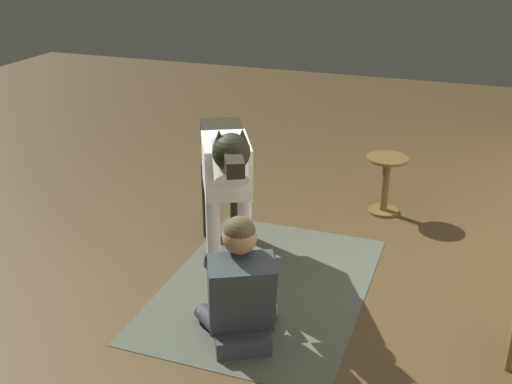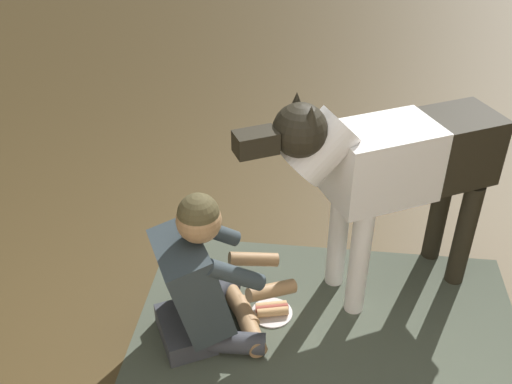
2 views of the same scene
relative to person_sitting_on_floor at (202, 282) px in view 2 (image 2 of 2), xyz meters
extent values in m
plane|color=#48371D|center=(-0.58, -0.09, -0.35)|extent=(14.18, 14.18, 0.00)
cube|color=#464D3F|center=(-0.63, -0.05, -0.35)|extent=(1.99, 1.42, 0.01)
cube|color=#393B43|center=(0.09, 0.05, -0.29)|extent=(0.37, 0.41, 0.12)
cylinder|color=#393B43|center=(0.02, -0.16, -0.28)|extent=(0.33, 0.38, 0.11)
cylinder|color=#A37950|center=(-0.14, -0.17, -0.29)|extent=(0.27, 0.36, 0.09)
cylinder|color=#393B43|center=(-0.12, 0.11, -0.28)|extent=(0.40, 0.13, 0.11)
cylinder|color=#A37950|center=(-0.22, -0.02, -0.29)|extent=(0.23, 0.37, 0.09)
cube|color=#313C41|center=(0.04, 0.02, 0.01)|extent=(0.47, 0.50, 0.53)
cylinder|color=#313C41|center=(-0.02, -0.21, 0.16)|extent=(0.30, 0.20, 0.24)
cylinder|color=#A37950|center=(-0.22, -0.25, -0.05)|extent=(0.28, 0.15, 0.12)
cylinder|color=#313C41|center=(-0.18, 0.10, 0.16)|extent=(0.30, 0.20, 0.24)
cylinder|color=#A37950|center=(-0.34, -0.03, -0.05)|extent=(0.26, 0.22, 0.12)
sphere|color=#A37950|center=(0.00, 0.00, 0.37)|extent=(0.21, 0.21, 0.21)
sphere|color=#4B4328|center=(0.00, 0.00, 0.41)|extent=(0.19, 0.19, 0.19)
cylinder|color=white|center=(-0.76, -0.26, -0.03)|extent=(0.10, 0.10, 0.64)
cylinder|color=white|center=(-0.66, -0.47, -0.03)|extent=(0.10, 0.10, 0.64)
cylinder|color=black|center=(-1.34, -0.56, -0.03)|extent=(0.10, 0.10, 0.64)
cylinder|color=black|center=(-1.23, -0.76, -0.03)|extent=(0.10, 0.10, 0.64)
cube|color=white|center=(-0.83, -0.43, 0.48)|extent=(0.61, 0.53, 0.37)
cube|color=black|center=(-1.18, -0.61, 0.48)|extent=(0.54, 0.48, 0.36)
cylinder|color=white|center=(-0.53, -0.27, 0.64)|extent=(0.44, 0.38, 0.37)
sphere|color=black|center=(-0.43, -0.22, 0.74)|extent=(0.25, 0.25, 0.25)
cube|color=black|center=(-0.25, -0.13, 0.72)|extent=(0.22, 0.19, 0.10)
cone|color=black|center=(-0.48, -0.16, 0.83)|extent=(0.12, 0.12, 0.11)
cone|color=black|center=(-0.41, -0.29, 0.83)|extent=(0.12, 0.12, 0.11)
cylinder|color=black|center=(-1.39, -0.72, 0.44)|extent=(0.31, 0.19, 0.22)
cylinder|color=silver|center=(-0.33, -0.17, -0.34)|extent=(0.22, 0.22, 0.01)
cylinder|color=tan|center=(-0.32, -0.19, -0.31)|extent=(0.17, 0.09, 0.05)
cylinder|color=tan|center=(-0.33, -0.15, -0.31)|extent=(0.17, 0.09, 0.05)
cylinder|color=#AB4A3C|center=(-0.33, -0.17, -0.31)|extent=(0.18, 0.08, 0.04)
camera|label=1|loc=(3.06, 1.21, 2.09)|focal=43.64mm
camera|label=2|loc=(-0.50, 2.11, 1.98)|focal=41.96mm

